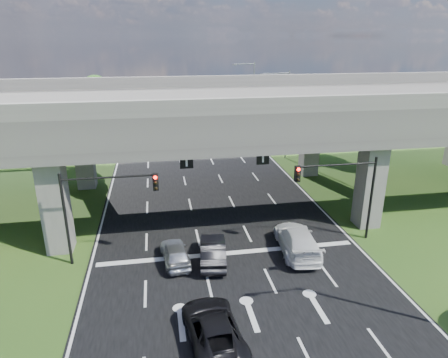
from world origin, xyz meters
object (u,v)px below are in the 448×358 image
object	(u,v)px
car_white	(297,240)
signal_left	(101,200)
car_silver	(175,253)
car_dark	(213,251)
streetlight_beyond	(251,90)
signal_right	(343,185)
streetlight_far	(284,108)
car_trailing	(213,329)

from	to	relation	value
car_white	signal_left	bearing A→B (deg)	1.29
car_silver	car_dark	size ratio (longest dim) A/B	0.87
streetlight_beyond	car_dark	bearing A→B (deg)	-106.83
signal_right	streetlight_far	world-z (taller)	streetlight_far
streetlight_beyond	car_white	xyz separation A→B (m)	(-5.62, -37.00, -5.00)
streetlight_far	streetlight_beyond	size ratio (longest dim) A/B	1.00
car_dark	car_silver	bearing A→B (deg)	0.38
car_dark	car_white	size ratio (longest dim) A/B	0.79
car_silver	car_white	distance (m)	8.02
signal_left	car_silver	distance (m)	5.60
streetlight_beyond	car_trailing	distance (m)	46.27
car_dark	car_trailing	size ratio (longest dim) A/B	0.86
streetlight_far	car_dark	bearing A→B (deg)	-117.92
streetlight_beyond	car_dark	size ratio (longest dim) A/B	2.25
streetlight_beyond	car_silver	distance (m)	39.77
signal_right	streetlight_beyond	bearing A→B (deg)	86.39
streetlight_beyond	car_trailing	world-z (taller)	streetlight_beyond
signal_right	car_trailing	bearing A→B (deg)	-140.50
signal_right	streetlight_far	xyz separation A→B (m)	(2.27, 20.06, 1.66)
streetlight_beyond	car_trailing	xyz separation A→B (m)	(-12.30, -44.32, -5.10)
streetlight_far	car_dark	xyz separation A→B (m)	(-11.28, -21.29, -5.08)
streetlight_far	car_trailing	world-z (taller)	streetlight_far
car_dark	signal_left	bearing A→B (deg)	-3.12
car_white	streetlight_beyond	bearing A→B (deg)	-92.97
car_dark	car_white	world-z (taller)	car_white
signal_left	streetlight_far	size ratio (longest dim) A/B	0.60
streetlight_beyond	car_dark	xyz separation A→B (m)	(-11.28, -37.29, -5.08)
signal_left	streetlight_far	distance (m)	26.95
car_trailing	streetlight_beyond	bearing A→B (deg)	-110.62
signal_left	car_silver	size ratio (longest dim) A/B	1.55
streetlight_beyond	car_silver	size ratio (longest dim) A/B	2.58
car_dark	streetlight_far	bearing A→B (deg)	-110.51
signal_right	car_dark	xyz separation A→B (m)	(-9.01, -1.23, -3.42)
streetlight_far	streetlight_beyond	xyz separation A→B (m)	(0.00, 16.00, 0.00)
car_dark	car_trailing	bearing A→B (deg)	89.18
car_dark	car_trailing	xyz separation A→B (m)	(-1.02, -7.03, -0.01)
signal_right	car_trailing	xyz separation A→B (m)	(-10.02, -8.26, -3.44)
streetlight_far	car_silver	xyz separation A→B (m)	(-13.64, -21.00, -5.16)
streetlight_far	signal_right	bearing A→B (deg)	-96.47
car_trailing	signal_right	bearing A→B (deg)	-145.62
signal_left	signal_right	bearing A→B (deg)	0.00
signal_right	car_trailing	distance (m)	13.44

